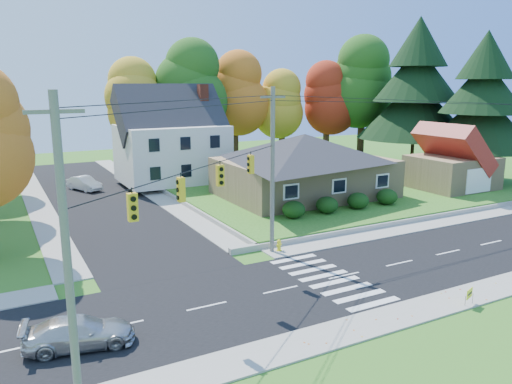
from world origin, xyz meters
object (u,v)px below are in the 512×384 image
Objects in this scene: fire_hydrant at (279,246)px; ranch_house at (304,164)px; silver_sedan at (79,332)px; white_car at (84,183)px.

ranch_house is at bearing 50.32° from fire_hydrant.
silver_sedan is 1.04× the size of white_car.
white_car is at bearing 106.73° from fire_hydrant.
white_car reaches higher than fire_hydrant.
ranch_house is 3.46× the size of silver_sedan.
white_car is at bearing 140.49° from ranch_house.
silver_sedan is 5.37× the size of fire_hydrant.
silver_sedan is at bearing -142.02° from ranch_house.
ranch_house reaches higher than fire_hydrant.
ranch_house is 18.57× the size of fire_hydrant.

